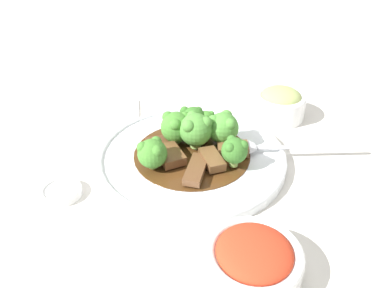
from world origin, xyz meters
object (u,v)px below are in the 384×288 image
broccoli_floret_5 (235,150)px  broccoli_floret_6 (176,126)px  main_plate (192,156)px  beef_strip_3 (196,169)px  broccoli_floret_0 (206,120)px  side_bowl_kimchi (253,259)px  broccoli_floret_1 (152,153)px  beef_strip_4 (233,150)px  beef_strip_2 (170,155)px  broccoli_floret_3 (191,119)px  serving_spoon (252,147)px  broccoli_floret_2 (196,129)px  sauce_dish (61,191)px  beef_strip_0 (161,143)px  beef_strip_1 (212,159)px  side_bowl_appetizer (280,103)px  broccoli_floret_4 (223,127)px

broccoli_floret_5 → broccoli_floret_6: 0.12m
main_plate → beef_strip_3: beef_strip_3 is taller
broccoli_floret_0 → side_bowl_kimchi: bearing=11.5°
broccoli_floret_1 → beef_strip_4: bearing=107.8°
beef_strip_2 → beef_strip_3: beef_strip_2 is taller
broccoli_floret_0 → broccoli_floret_3: (0.00, -0.03, 0.00)m
serving_spoon → broccoli_floret_0: bearing=-124.7°
main_plate → beef_strip_2: (0.02, -0.04, 0.02)m
broccoli_floret_2 → beef_strip_2: bearing=-47.0°
broccoli_floret_0 → side_bowl_kimchi: 0.30m
broccoli_floret_6 → sauce_dish: 0.21m
sauce_dish → beef_strip_2: bearing=115.0°
main_plate → broccoli_floret_6: (-0.03, -0.03, 0.04)m
beef_strip_0 → broccoli_floret_2: broccoli_floret_2 is taller
broccoli_floret_5 → broccoli_floret_6: bearing=-125.0°
main_plate → serving_spoon: size_ratio=1.31×
beef_strip_1 → broccoli_floret_0: (-0.09, -0.01, 0.02)m
broccoli_floret_6 → sauce_dish: bearing=-52.3°
broccoli_floret_0 → serving_spoon: (0.06, 0.08, -0.02)m
broccoli_floret_3 → side_bowl_kimchi: (0.29, 0.09, -0.02)m
beef_strip_3 → side_bowl_appetizer: 0.27m
beef_strip_0 → beef_strip_2: 0.05m
beef_strip_1 → broccoli_floret_5: bearing=81.1°
broccoli_floret_6 → side_bowl_kimchi: 0.28m
broccoli_floret_5 → broccoli_floret_6: size_ratio=0.91×
broccoli_floret_2 → sauce_dish: size_ratio=1.01×
broccoli_floret_5 → serving_spoon: size_ratio=0.21×
broccoli_floret_1 → broccoli_floret_2: bearing=132.4°
broccoli_floret_5 → broccoli_floret_6: (-0.07, -0.10, -0.00)m
beef_strip_1 → broccoli_floret_3: bearing=-157.7°
broccoli_floret_4 → broccoli_floret_5: broccoli_floret_4 is taller
beef_strip_1 → side_bowl_kimchi: size_ratio=0.54×
broccoli_floret_2 → main_plate: bearing=-20.3°
beef_strip_4 → sauce_dish: 0.28m
beef_strip_2 → side_bowl_kimchi: side_bowl_kimchi is taller
beef_strip_0 → beef_strip_1: (0.05, 0.09, 0.00)m
side_bowl_kimchi → beef_strip_4: bearing=-176.7°
beef_strip_3 → side_bowl_appetizer: side_bowl_appetizer is taller
beef_strip_2 → broccoli_floret_4: 0.10m
beef_strip_3 → side_bowl_appetizer: (-0.21, 0.16, 0.01)m
broccoli_floret_6 → side_bowl_kimchi: bearing=23.0°
beef_strip_0 → broccoli_floret_0: bearing=120.8°
broccoli_floret_0 → serving_spoon: 0.10m
beef_strip_1 → side_bowl_kimchi: (0.20, 0.05, -0.00)m
beef_strip_1 → beef_strip_3: (0.03, -0.02, -0.00)m
main_plate → serving_spoon: (-0.01, 0.10, 0.02)m
beef_strip_2 → broccoli_floret_2: (-0.04, 0.04, 0.03)m
broccoli_floret_1 → beef_strip_1: bearing=98.5°
beef_strip_2 → broccoli_floret_5: (0.01, 0.10, 0.02)m
beef_strip_1 → beef_strip_4: size_ratio=1.18×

